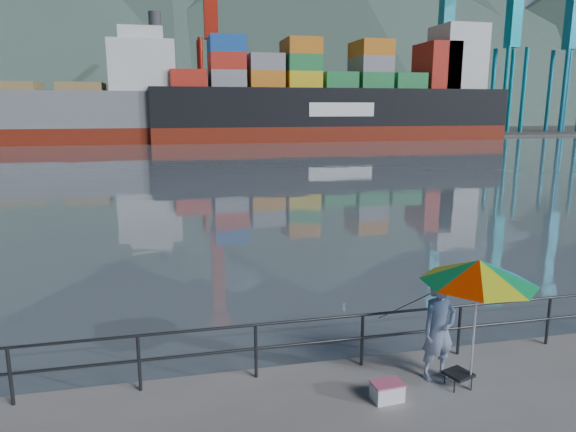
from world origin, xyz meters
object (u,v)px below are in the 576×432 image
Objects in this scene: container_ship at (343,100)px; fisherman at (439,330)px; beach_umbrella at (479,271)px; cooler_bag at (387,392)px; bulk_carrier at (40,112)px.

fisherman is at bearing -107.28° from container_ship.
container_ship is at bearing 73.10° from beach_umbrella.
cooler_bag is (-1.53, -0.01, -1.97)m from beach_umbrella.
bulk_carrier reaches higher than beach_umbrella.
beach_umbrella is (0.37, -0.49, 1.20)m from fisherman.
bulk_carrier is (-21.05, 71.70, 3.99)m from cooler_bag.
fisherman is 0.04× the size of bulk_carrier.
beach_umbrella is 75.19m from bulk_carrier.
fisherman is 3.71× the size of cooler_bag.
beach_umbrella is at bearing -4.39° from cooler_bag.
cooler_bag is 0.01× the size of bulk_carrier.
fisherman is at bearing 127.36° from beach_umbrella.
container_ship is (44.10, -0.80, 1.74)m from bulk_carrier.
bulk_carrier is at bearing 178.96° from container_ship.
beach_umbrella is 0.05× the size of bulk_carrier.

